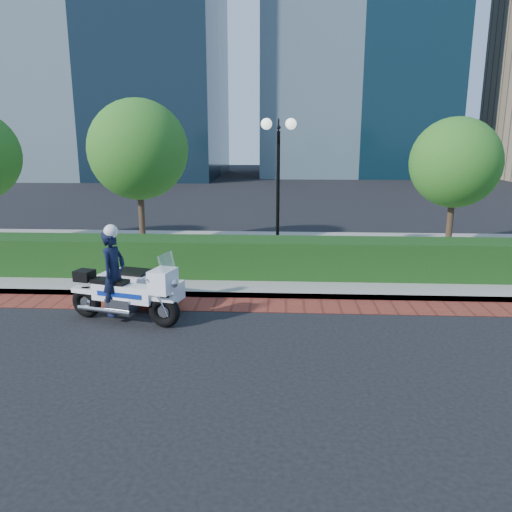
{
  "coord_description": "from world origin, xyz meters",
  "views": [
    {
      "loc": [
        1.14,
        -9.57,
        3.86
      ],
      "look_at": [
        0.5,
        2.28,
        1.0
      ],
      "focal_mm": 35.0,
      "sensor_mm": 36.0,
      "label": 1
    }
  ],
  "objects_px": {
    "police_motorcycle": "(129,284)",
    "lamppost": "(278,168)",
    "tree_c": "(455,163)",
    "tree_b": "(138,150)"
  },
  "relations": [
    {
      "from": "lamppost",
      "to": "police_motorcycle",
      "type": "distance_m",
      "value": 5.98
    },
    {
      "from": "lamppost",
      "to": "tree_c",
      "type": "height_order",
      "value": "tree_c"
    },
    {
      "from": "lamppost",
      "to": "police_motorcycle",
      "type": "bearing_deg",
      "value": -125.09
    },
    {
      "from": "police_motorcycle",
      "to": "tree_c",
      "type": "bearing_deg",
      "value": 49.05
    },
    {
      "from": "lamppost",
      "to": "tree_b",
      "type": "bearing_deg",
      "value": 163.89
    },
    {
      "from": "lamppost",
      "to": "police_motorcycle",
      "type": "relative_size",
      "value": 1.65
    },
    {
      "from": "tree_c",
      "to": "police_motorcycle",
      "type": "distance_m",
      "value": 10.72
    },
    {
      "from": "tree_b",
      "to": "tree_c",
      "type": "height_order",
      "value": "tree_b"
    },
    {
      "from": "tree_b",
      "to": "tree_c",
      "type": "xyz_separation_m",
      "value": [
        10.0,
        -0.0,
        -0.39
      ]
    },
    {
      "from": "police_motorcycle",
      "to": "lamppost",
      "type": "bearing_deg",
      "value": 70.06
    }
  ]
}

